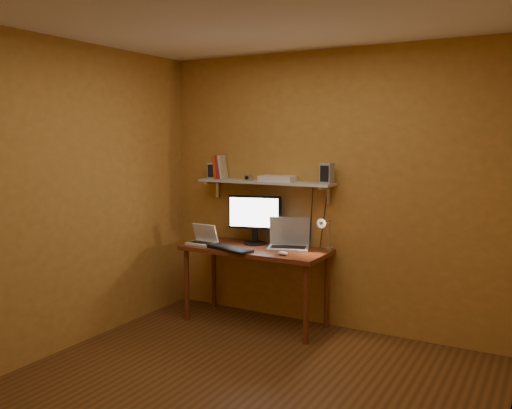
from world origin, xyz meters
The scene contains 14 objects.
room centered at (0.00, 0.00, 1.30)m, with size 3.44×3.24×2.64m.
desk centered at (-0.60, 1.28, 0.66)m, with size 1.40×0.60×0.75m.
wall_shelf centered at (-0.60, 1.47, 1.36)m, with size 1.40×0.25×0.21m.
monitor centered at (-0.69, 1.43, 1.02)m, with size 0.52×0.27×0.48m.
laptop centered at (-0.31, 1.42, 0.83)m, with size 0.45×0.39×0.29m.
netbook centered at (-1.13, 1.18, 0.80)m, with size 0.28×0.21×0.20m.
keyboard centered at (-0.76, 1.06, 0.76)m, with size 0.49×0.16×0.03m, color black.
mouse centered at (-0.22, 1.11, 0.77)m, with size 0.10×0.06×0.04m, color white.
desk_lamp centered at (0.06, 1.41, 0.96)m, with size 0.09×0.23×0.38m.
speaker_left centered at (-1.20, 1.46, 1.46)m, with size 0.09×0.09×0.16m, color #97999F.
speaker_right centered at (0.04, 1.48, 1.47)m, with size 0.10×0.10×0.19m, color #97999F.
books centered at (-1.14, 1.49, 1.50)m, with size 0.15×0.17×0.24m.
shelf_camera centered at (-0.76, 1.41, 1.41)m, with size 0.10×0.05×0.06m.
router centered at (-0.47, 1.48, 1.40)m, with size 0.33×0.22×0.05m, color white.
Camera 1 is at (1.89, -3.14, 1.79)m, focal length 38.00 mm.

